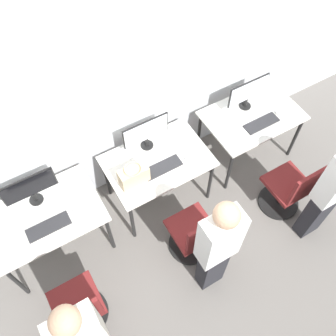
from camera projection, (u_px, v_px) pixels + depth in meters
The scene contains 20 objects.
ground_plane at pixel (174, 219), 4.41m from camera, with size 20.00×20.00×0.00m, color slate.
wall_back at pixel (131, 87), 3.65m from camera, with size 12.00×0.05×2.80m.
desk_left at pixel (46, 219), 3.68m from camera, with size 1.10×0.75×0.75m.
monitor_left at pixel (29, 188), 3.51m from camera, with size 0.52×0.14×0.39m.
keyboard_left at pixel (49, 227), 3.53m from camera, with size 0.42×0.15×0.02m.
mouse_left at pixel (75, 213), 3.60m from camera, with size 0.06×0.09×0.03m.
office_chair_left at pixel (80, 310), 3.49m from camera, with size 0.48×0.48×0.91m.
desk_center at pixel (158, 165), 4.03m from camera, with size 1.10×0.75×0.75m.
monitor_center at pixel (146, 132), 3.88m from camera, with size 0.52×0.14×0.39m.
keyboard_center at pixel (163, 167), 3.90m from camera, with size 0.42×0.15×0.02m.
mouse_center at pixel (187, 158), 3.96m from camera, with size 0.06×0.09×0.03m.
office_chair_center at pixel (194, 235), 3.89m from camera, with size 0.48×0.48×0.91m.
person_center at pixel (217, 247), 3.28m from camera, with size 0.36×0.21×1.63m.
desk_right at pixel (251, 119), 4.38m from camera, with size 1.10×0.75×0.75m.
monitor_right at pixel (248, 92), 4.19m from camera, with size 0.52×0.14×0.39m.
keyboard_right at pixel (261, 123), 4.23m from camera, with size 0.42×0.15×0.02m.
mouse_right at pixel (278, 112), 4.31m from camera, with size 0.06×0.09×0.03m.
office_chair_right at pixel (289, 190), 4.19m from camera, with size 0.48×0.48×0.91m.
person_right at pixel (334, 188), 3.57m from camera, with size 0.36×0.22×1.69m.
handbag at pixel (134, 176), 3.72m from camera, with size 0.30×0.18×0.25m.
Camera 1 is at (-1.03, -1.61, 4.02)m, focal length 40.00 mm.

